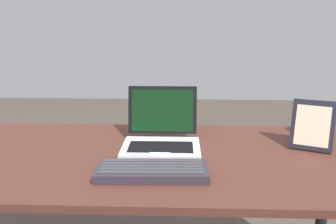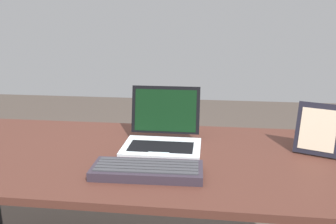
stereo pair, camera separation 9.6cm
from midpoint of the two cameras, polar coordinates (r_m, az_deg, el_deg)
desk at (r=1.26m, az=-2.68°, el=-10.51°), size 1.72×0.70×0.74m
laptop_front at (r=1.27m, az=1.30°, el=-4.06°), size 0.28×0.24×0.21m
external_keyboard at (r=1.06m, az=-0.87°, el=-9.77°), size 0.34×0.14×0.03m
photo_frame at (r=1.32m, az=25.80°, el=-2.69°), size 0.16×0.11×0.18m
coffee_mug at (r=1.50m, az=26.28°, el=-2.54°), size 0.13×0.09×0.09m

